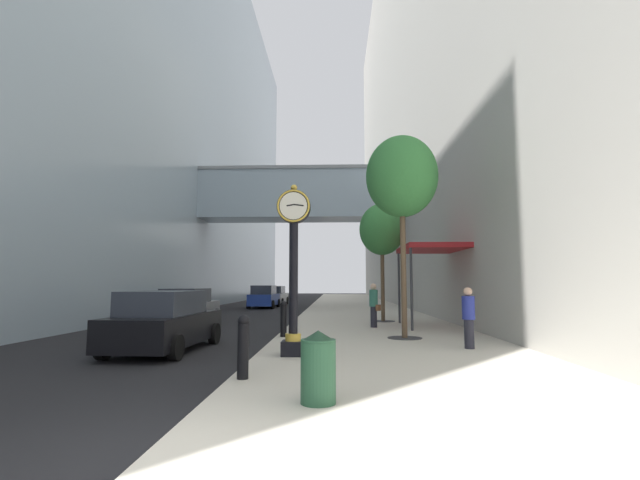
{
  "coord_description": "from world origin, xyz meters",
  "views": [
    {
      "loc": [
        1.97,
        -4.5,
        1.88
      ],
      "look_at": [
        1.07,
        21.85,
        4.5
      ],
      "focal_mm": 24.71,
      "sensor_mm": 36.0,
      "label": 1
    }
  ],
  "objects_px": {
    "bollard_fourth": "(293,312)",
    "street_tree_mid_near": "(382,230)",
    "street_clock": "(294,260)",
    "car_blue_near": "(264,297)",
    "car_grey_mid": "(187,307)",
    "pedestrian_by_clock": "(469,316)",
    "street_tree_near": "(402,178)",
    "car_white_far": "(275,296)",
    "bollard_nearest": "(243,345)",
    "car_black_trailing": "(165,322)",
    "bollard_third": "(284,318)",
    "pedestrian_walking": "(374,304)",
    "trash_bin": "(318,366)"
  },
  "relations": [
    {
      "from": "car_black_trailing",
      "to": "bollard_nearest",
      "type": "bearing_deg",
      "value": -53.28
    },
    {
      "from": "trash_bin",
      "to": "car_black_trailing",
      "type": "bearing_deg",
      "value": 128.3
    },
    {
      "from": "street_tree_mid_near",
      "to": "pedestrian_walking",
      "type": "xyz_separation_m",
      "value": [
        -0.67,
        -2.83,
        -3.34
      ]
    },
    {
      "from": "bollard_nearest",
      "to": "bollard_third",
      "type": "distance_m",
      "value": 6.43
    },
    {
      "from": "car_grey_mid",
      "to": "pedestrian_by_clock",
      "type": "bearing_deg",
      "value": -37.95
    },
    {
      "from": "pedestrian_walking",
      "to": "car_blue_near",
      "type": "bearing_deg",
      "value": 113.32
    },
    {
      "from": "street_clock",
      "to": "car_black_trailing",
      "type": "relative_size",
      "value": 0.93
    },
    {
      "from": "bollard_third",
      "to": "trash_bin",
      "type": "relative_size",
      "value": 1.11
    },
    {
      "from": "trash_bin",
      "to": "car_black_trailing",
      "type": "relative_size",
      "value": 0.23
    },
    {
      "from": "bollard_nearest",
      "to": "trash_bin",
      "type": "height_order",
      "value": "bollard_nearest"
    },
    {
      "from": "street_tree_mid_near",
      "to": "pedestrian_by_clock",
      "type": "distance_m",
      "value": 9.32
    },
    {
      "from": "pedestrian_by_clock",
      "to": "car_black_trailing",
      "type": "height_order",
      "value": "pedestrian_by_clock"
    },
    {
      "from": "car_black_trailing",
      "to": "bollard_third",
      "type": "bearing_deg",
      "value": 36.97
    },
    {
      "from": "street_tree_near",
      "to": "bollard_nearest",
      "type": "bearing_deg",
      "value": -122.47
    },
    {
      "from": "pedestrian_walking",
      "to": "car_blue_near",
      "type": "height_order",
      "value": "pedestrian_walking"
    },
    {
      "from": "street_clock",
      "to": "car_black_trailing",
      "type": "bearing_deg",
      "value": 158.76
    },
    {
      "from": "car_grey_mid",
      "to": "car_white_far",
      "type": "bearing_deg",
      "value": 85.69
    },
    {
      "from": "bollard_fourth",
      "to": "car_black_trailing",
      "type": "bearing_deg",
      "value": -119.06
    },
    {
      "from": "bollard_fourth",
      "to": "street_tree_mid_near",
      "type": "bearing_deg",
      "value": 36.26
    },
    {
      "from": "bollard_nearest",
      "to": "trash_bin",
      "type": "bearing_deg",
      "value": -47.97
    },
    {
      "from": "car_white_far",
      "to": "street_tree_mid_near",
      "type": "bearing_deg",
      "value": -68.15
    },
    {
      "from": "car_blue_near",
      "to": "trash_bin",
      "type": "bearing_deg",
      "value": -79.22
    },
    {
      "from": "street_tree_mid_near",
      "to": "pedestrian_walking",
      "type": "height_order",
      "value": "street_tree_mid_near"
    },
    {
      "from": "pedestrian_by_clock",
      "to": "bollard_fourth",
      "type": "bearing_deg",
      "value": 133.15
    },
    {
      "from": "street_clock",
      "to": "car_blue_near",
      "type": "relative_size",
      "value": 1.02
    },
    {
      "from": "street_clock",
      "to": "car_blue_near",
      "type": "xyz_separation_m",
      "value": [
        -4.51,
        23.5,
        -1.62
      ]
    },
    {
      "from": "street_clock",
      "to": "car_white_far",
      "type": "relative_size",
      "value": 0.95
    },
    {
      "from": "car_grey_mid",
      "to": "car_black_trailing",
      "type": "relative_size",
      "value": 1.0
    },
    {
      "from": "bollard_fourth",
      "to": "pedestrian_by_clock",
      "type": "distance_m",
      "value": 7.79
    },
    {
      "from": "car_grey_mid",
      "to": "bollard_nearest",
      "type": "bearing_deg",
      "value": -66.94
    },
    {
      "from": "pedestrian_walking",
      "to": "trash_bin",
      "type": "bearing_deg",
      "value": -99.08
    },
    {
      "from": "car_white_far",
      "to": "car_grey_mid",
      "type": "bearing_deg",
      "value": -94.31
    },
    {
      "from": "pedestrian_by_clock",
      "to": "car_white_far",
      "type": "distance_m",
      "value": 29.06
    },
    {
      "from": "trash_bin",
      "to": "car_white_far",
      "type": "xyz_separation_m",
      "value": [
        -5.16,
        33.2,
        0.13
      ]
    },
    {
      "from": "car_grey_mid",
      "to": "car_white_far",
      "type": "xyz_separation_m",
      "value": [
        1.46,
        19.43,
        0.0
      ]
    },
    {
      "from": "trash_bin",
      "to": "bollard_nearest",
      "type": "bearing_deg",
      "value": 132.03
    },
    {
      "from": "bollard_third",
      "to": "bollard_fourth",
      "type": "xyz_separation_m",
      "value": [
        0.0,
        3.22,
        0.0
      ]
    },
    {
      "from": "street_clock",
      "to": "street_tree_mid_near",
      "type": "relative_size",
      "value": 0.77
    },
    {
      "from": "bollard_third",
      "to": "street_tree_mid_near",
      "type": "height_order",
      "value": "street_tree_mid_near"
    },
    {
      "from": "bollard_nearest",
      "to": "street_tree_mid_near",
      "type": "relative_size",
      "value": 0.21
    },
    {
      "from": "street_tree_near",
      "to": "car_blue_near",
      "type": "distance_m",
      "value": 21.92
    },
    {
      "from": "street_tree_near",
      "to": "car_white_far",
      "type": "relative_size",
      "value": 1.49
    },
    {
      "from": "street_clock",
      "to": "street_tree_near",
      "type": "distance_m",
      "value": 5.62
    },
    {
      "from": "car_blue_near",
      "to": "car_black_trailing",
      "type": "xyz_separation_m",
      "value": [
        0.77,
        -22.05,
        -0.03
      ]
    },
    {
      "from": "street_tree_mid_near",
      "to": "car_black_trailing",
      "type": "xyz_separation_m",
      "value": [
        -7.0,
        -8.41,
        -3.6
      ]
    },
    {
      "from": "car_blue_near",
      "to": "car_white_far",
      "type": "xyz_separation_m",
      "value": [
        0.13,
        5.42,
        -0.03
      ]
    },
    {
      "from": "street_tree_mid_near",
      "to": "trash_bin",
      "type": "xyz_separation_m",
      "value": [
        -2.48,
        -14.14,
        -3.73
      ]
    },
    {
      "from": "car_blue_near",
      "to": "car_grey_mid",
      "type": "relative_size",
      "value": 0.92
    },
    {
      "from": "bollard_nearest",
      "to": "car_white_far",
      "type": "height_order",
      "value": "car_white_far"
    },
    {
      "from": "bollard_third",
      "to": "pedestrian_walking",
      "type": "height_order",
      "value": "pedestrian_walking"
    }
  ]
}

